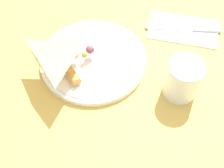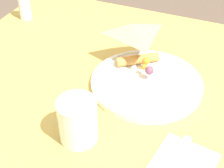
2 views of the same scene
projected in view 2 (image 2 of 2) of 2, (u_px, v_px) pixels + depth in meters
The scene contains 4 objects.
dining_table at pixel (75, 148), 0.81m from camera, with size 1.12×0.86×0.70m.
plate_pizza at pixel (146, 80), 0.83m from camera, with size 0.27×0.27×0.05m.
milk_glass at pixel (78, 122), 0.68m from camera, with size 0.08×0.08×0.10m.
salt_shaker at pixel (24, 4), 1.08m from camera, with size 0.04×0.04×0.10m.
Camera 2 is at (-0.46, -0.29, 1.23)m, focal length 55.00 mm.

